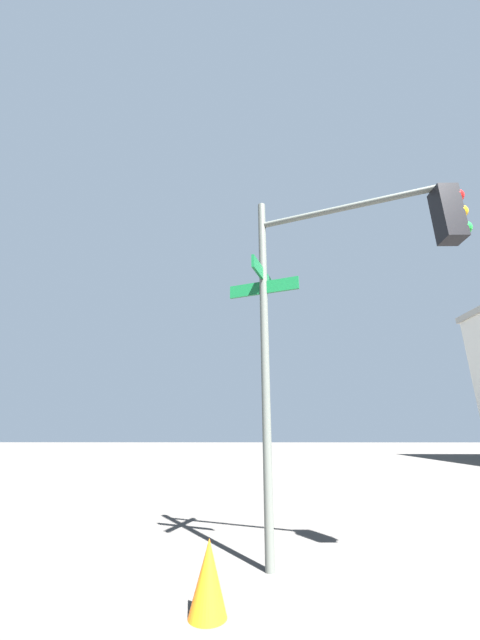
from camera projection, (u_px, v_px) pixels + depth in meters
name	position (u px, v px, depth m)	size (l,w,h in m)	color
traffic_signal_near	(347.00, 277.00, 4.80)	(1.52, 3.19, 5.22)	#474C47
traffic_cone	(208.00, 577.00, 3.16)	(0.36, 0.36, 0.63)	orange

